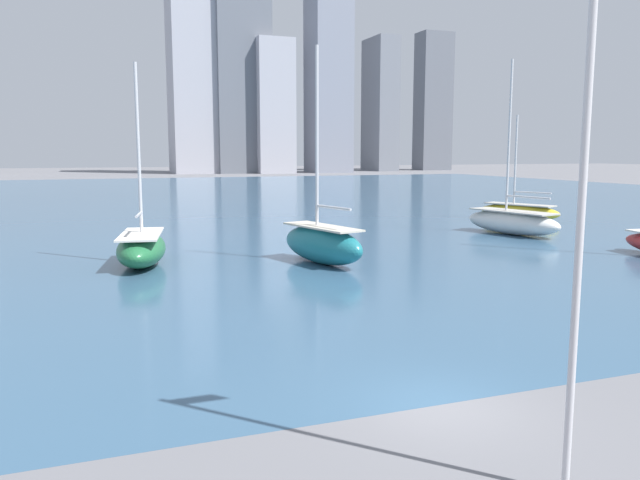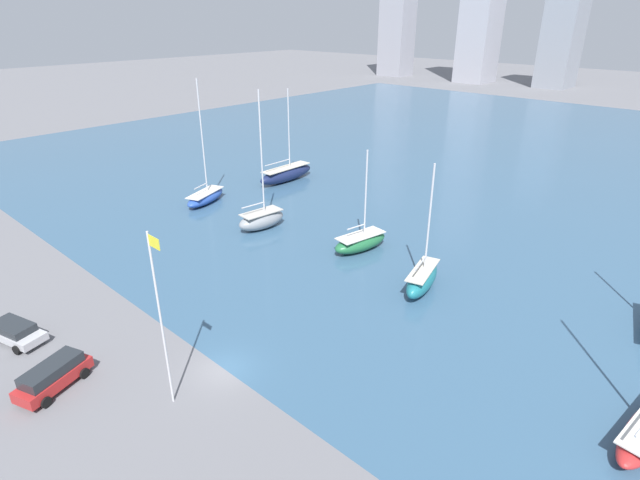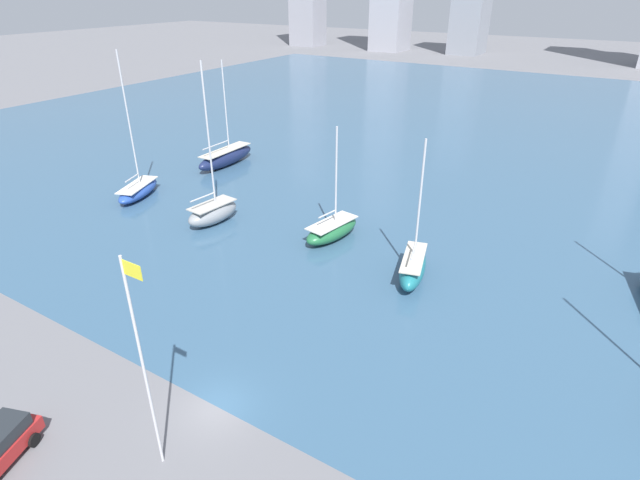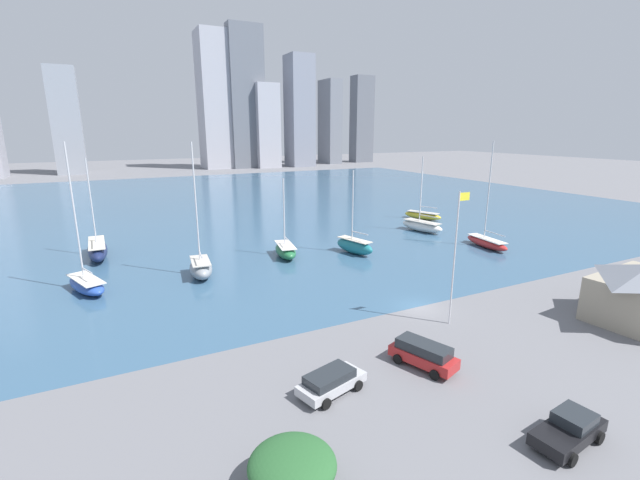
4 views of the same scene
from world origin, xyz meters
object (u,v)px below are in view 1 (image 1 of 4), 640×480
flag_pole (589,127)px  sailboat_white (512,221)px  sailboat_green (141,248)px  sailboat_yellow (519,211)px  sailboat_teal (322,243)px

flag_pole → sailboat_white: size_ratio=0.94×
sailboat_green → sailboat_yellow: (34.41, 12.05, -0.16)m
sailboat_white → sailboat_yellow: size_ratio=1.37×
flag_pole → sailboat_green: 27.74m
flag_pole → sailboat_yellow: 48.65m
flag_pole → sailboat_yellow: (28.96, 38.65, -5.81)m
sailboat_green → sailboat_teal: (9.51, -2.88, 0.18)m
flag_pole → sailboat_white: 37.88m
sailboat_white → sailboat_green: bearing=174.5°
sailboat_white → sailboat_teal: sailboat_white is taller
flag_pole → sailboat_white: sailboat_white is taller
sailboat_teal → sailboat_green: bearing=148.3°
sailboat_teal → flag_pole: bearing=-114.6°
flag_pole → sailboat_yellow: bearing=53.2°
sailboat_white → sailboat_yellow: sailboat_white is taller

